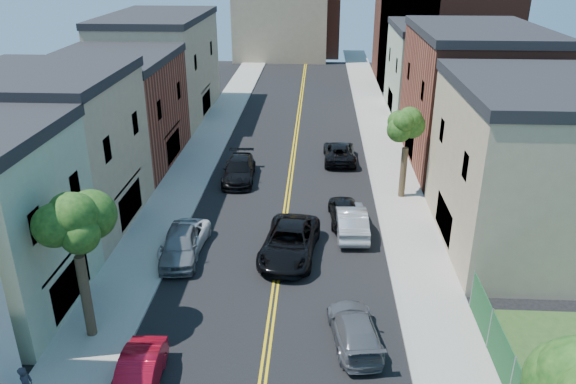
# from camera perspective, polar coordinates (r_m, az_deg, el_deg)

# --- Properties ---
(sidewalk_left) EXTENTS (3.20, 100.00, 0.15)m
(sidewalk_left) POSITION_cam_1_polar(r_m,az_deg,el_deg) (49.51, -8.56, 4.68)
(sidewalk_left) COLOR gray
(sidewalk_left) RESTS_ON ground
(sidewalk_right) EXTENTS (3.20, 100.00, 0.15)m
(sidewalk_right) POSITION_cam_1_polar(r_m,az_deg,el_deg) (48.87, 9.96, 4.33)
(sidewalk_right) COLOR gray
(sidewalk_right) RESTS_ON ground
(curb_left) EXTENTS (0.30, 100.00, 0.15)m
(curb_left) POSITION_cam_1_polar(r_m,az_deg,el_deg) (49.19, -6.56, 4.66)
(curb_left) COLOR gray
(curb_left) RESTS_ON ground
(curb_right) EXTENTS (0.30, 100.00, 0.15)m
(curb_right) POSITION_cam_1_polar(r_m,az_deg,el_deg) (48.69, 7.91, 4.39)
(curb_right) COLOR gray
(curb_right) RESTS_ON ground
(bldg_left_tan_near) EXTENTS (9.00, 10.00, 9.00)m
(bldg_left_tan_near) POSITION_cam_1_polar(r_m,az_deg,el_deg) (36.58, -23.00, 3.45)
(bldg_left_tan_near) COLOR #998466
(bldg_left_tan_near) RESTS_ON ground
(bldg_left_brick) EXTENTS (9.00, 12.00, 8.00)m
(bldg_left_brick) POSITION_cam_1_polar(r_m,az_deg,el_deg) (46.35, -17.29, 7.64)
(bldg_left_brick) COLOR brown
(bldg_left_brick) RESTS_ON ground
(bldg_left_tan_far) EXTENTS (9.00, 16.00, 9.50)m
(bldg_left_tan_far) POSITION_cam_1_polar(r_m,az_deg,el_deg) (59.14, -12.88, 12.17)
(bldg_left_tan_far) COLOR #998466
(bldg_left_tan_far) RESTS_ON ground
(bldg_right_tan) EXTENTS (9.00, 12.00, 9.00)m
(bldg_right_tan) POSITION_cam_1_polar(r_m,az_deg,el_deg) (34.15, 23.56, 1.97)
(bldg_right_tan) COLOR #998466
(bldg_right_tan) RESTS_ON ground
(bldg_right_brick) EXTENTS (9.00, 14.00, 10.00)m
(bldg_right_brick) POSITION_cam_1_polar(r_m,az_deg,el_deg) (46.75, 18.18, 8.93)
(bldg_right_brick) COLOR brown
(bldg_right_brick) RESTS_ON ground
(bldg_right_palegrn) EXTENTS (9.00, 12.00, 8.50)m
(bldg_right_palegrn) POSITION_cam_1_polar(r_m,az_deg,el_deg) (60.21, 14.92, 11.69)
(bldg_right_palegrn) COLOR gray
(bldg_right_palegrn) RESTS_ON ground
(church) EXTENTS (16.20, 14.20, 22.60)m
(church) POSITION_cam_1_polar(r_m,az_deg,el_deg) (74.80, 14.80, 16.26)
(church) COLOR #4C2319
(church) RESTS_ON ground
(backdrop_left) EXTENTS (14.00, 8.00, 12.00)m
(backdrop_left) POSITION_cam_1_polar(r_m,az_deg,el_deg) (88.59, -0.77, 17.24)
(backdrop_left) COLOR #998466
(backdrop_left) RESTS_ON ground
(backdrop_center) EXTENTS (10.00, 8.00, 10.00)m
(backdrop_center) POSITION_cam_1_polar(r_m,az_deg,el_deg) (92.50, 1.99, 16.88)
(backdrop_center) COLOR brown
(backdrop_center) RESTS_ON ground
(tree_left_mid) EXTENTS (5.20, 5.20, 9.29)m
(tree_left_mid) POSITION_cam_1_polar(r_m,az_deg,el_deg) (24.07, -21.33, -1.06)
(tree_left_mid) COLOR #3A2D1D
(tree_left_mid) RESTS_ON sidewalk_left
(tree_right_far) EXTENTS (4.40, 4.40, 8.03)m
(tree_right_far) POSITION_cam_1_polar(r_m,az_deg,el_deg) (37.73, 12.19, 7.42)
(tree_right_far) COLOR #3A2D1D
(tree_right_far) RESTS_ON sidewalk_right
(red_sedan) EXTENTS (1.71, 4.37, 1.42)m
(red_sedan) POSITION_cam_1_polar(r_m,az_deg,el_deg) (23.59, -15.05, -17.71)
(red_sedan) COLOR #AE0B1F
(red_sedan) RESTS_ON ground
(white_pickup) EXTENTS (2.43, 4.77, 1.29)m
(white_pickup) POSITION_cam_1_polar(r_m,az_deg,el_deg) (32.66, -10.51, -4.77)
(white_pickup) COLOR silver
(white_pickup) RESTS_ON ground
(grey_car_left) EXTENTS (2.49, 5.13, 1.69)m
(grey_car_left) POSITION_cam_1_polar(r_m,az_deg,el_deg) (31.71, -10.95, -5.32)
(grey_car_left) COLOR slate
(grey_car_left) RESTS_ON ground
(black_car_left) EXTENTS (2.52, 5.68, 1.62)m
(black_car_left) POSITION_cam_1_polar(r_m,az_deg,el_deg) (41.77, -5.03, 2.29)
(black_car_left) COLOR black
(black_car_left) RESTS_ON ground
(grey_car_right) EXTENTS (2.58, 5.00, 1.39)m
(grey_car_right) POSITION_cam_1_polar(r_m,az_deg,el_deg) (25.30, 6.82, -13.73)
(grey_car_right) COLOR #525359
(grey_car_right) RESTS_ON ground
(black_car_right) EXTENTS (2.12, 4.68, 1.56)m
(black_car_right) POSITION_cam_1_polar(r_m,az_deg,el_deg) (35.36, 5.79, -1.92)
(black_car_right) COLOR black
(black_car_right) RESTS_ON ground
(silver_car_right) EXTENTS (2.02, 5.19, 1.68)m
(silver_car_right) POSITION_cam_1_polar(r_m,az_deg,el_deg) (34.06, 6.44, -2.88)
(silver_car_right) COLOR #A1A2A8
(silver_car_right) RESTS_ON ground
(dark_car_right_far) EXTENTS (2.58, 5.41, 1.49)m
(dark_car_right_far) POSITION_cam_1_polar(r_m,az_deg,el_deg) (45.61, 5.27, 4.07)
(dark_car_right_far) COLOR black
(dark_car_right_far) RESTS_ON ground
(black_suv_lane) EXTENTS (3.56, 6.53, 1.74)m
(black_suv_lane) POSITION_cam_1_polar(r_m,az_deg,el_deg) (31.36, 0.16, -5.15)
(black_suv_lane) COLOR black
(black_suv_lane) RESTS_ON ground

